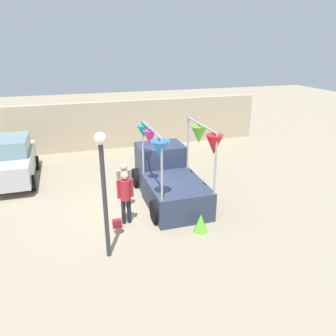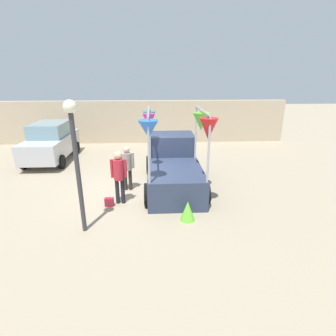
{
  "view_description": "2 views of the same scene",
  "coord_description": "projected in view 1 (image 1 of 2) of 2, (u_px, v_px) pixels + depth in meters",
  "views": [
    {
      "loc": [
        -1.91,
        -10.32,
        5.52
      ],
      "look_at": [
        1.22,
        -0.28,
        1.52
      ],
      "focal_mm": 35.0,
      "sensor_mm": 36.0,
      "label": 1
    },
    {
      "loc": [
        0.77,
        -8.91,
        4.07
      ],
      "look_at": [
        1.21,
        -0.79,
        1.17
      ],
      "focal_mm": 28.0,
      "sensor_mm": 36.0,
      "label": 2
    }
  ],
  "objects": [
    {
      "name": "ground_plane",
      "position": [
        133.0,
        209.0,
        11.7
      ],
      "size": [
        60.0,
        60.0,
        0.0
      ],
      "primitive_type": "plane",
      "color": "gray"
    },
    {
      "name": "person_customer",
      "position": [
        125.0,
        193.0,
        10.39
      ],
      "size": [
        0.53,
        0.34,
        1.8
      ],
      "color": "black",
      "rests_on": "ground"
    },
    {
      "name": "vendor_truck",
      "position": [
        168.0,
        175.0,
        12.3
      ],
      "size": [
        2.49,
        4.17,
        3.02
      ],
      "color": "#2D3851",
      "rests_on": "ground"
    },
    {
      "name": "person_vendor",
      "position": [
        124.0,
        182.0,
        11.42
      ],
      "size": [
        0.53,
        0.34,
        1.68
      ],
      "color": "#2D2823",
      "rests_on": "ground"
    },
    {
      "name": "parked_car",
      "position": [
        11.0,
        160.0,
        13.74
      ],
      "size": [
        1.88,
        4.0,
        1.88
      ],
      "color": "#B7B7BC",
      "rests_on": "ground"
    },
    {
      "name": "folded_kite_bundle_lime",
      "position": [
        201.0,
        223.0,
        10.18
      ],
      "size": [
        0.54,
        0.54,
        0.6
      ],
      "primitive_type": "cone",
      "rotation": [
        0.0,
        0.0,
        1.82
      ],
      "color": "#66CC33",
      "rests_on": "ground"
    },
    {
      "name": "street_lamp",
      "position": [
        103.0,
        178.0,
        8.29
      ],
      "size": [
        0.32,
        0.32,
        3.53
      ],
      "color": "#333338",
      "rests_on": "ground"
    },
    {
      "name": "brick_boundary_wall",
      "position": [
        104.0,
        126.0,
        17.97
      ],
      "size": [
        18.0,
        0.36,
        2.6
      ],
      "primitive_type": "cube",
      "color": "tan",
      "rests_on": "ground"
    },
    {
      "name": "handbag",
      "position": [
        117.0,
        224.0,
        10.45
      ],
      "size": [
        0.28,
        0.16,
        0.28
      ],
      "primitive_type": "cube",
      "color": "maroon",
      "rests_on": "ground"
    }
  ]
}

